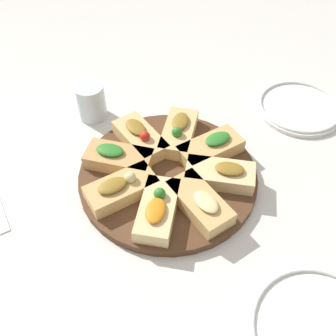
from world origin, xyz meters
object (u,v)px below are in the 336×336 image
at_px(serving_board, 168,176).
at_px(water_glass, 91,102).
at_px(plate_left, 299,107).
at_px(plate_right, 322,335).

relative_size(serving_board, water_glass, 4.27).
height_order(serving_board, plate_left, serving_board).
relative_size(serving_board, plate_right, 1.59).
relative_size(plate_left, plate_right, 0.90).
bearing_deg(plate_right, water_glass, -99.68).
height_order(serving_board, water_glass, water_glass).
bearing_deg(water_glass, serving_board, 83.60).
bearing_deg(water_glass, plate_left, 134.22).
bearing_deg(serving_board, plate_left, 166.51).
distance_m(plate_right, water_glass, 0.68).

